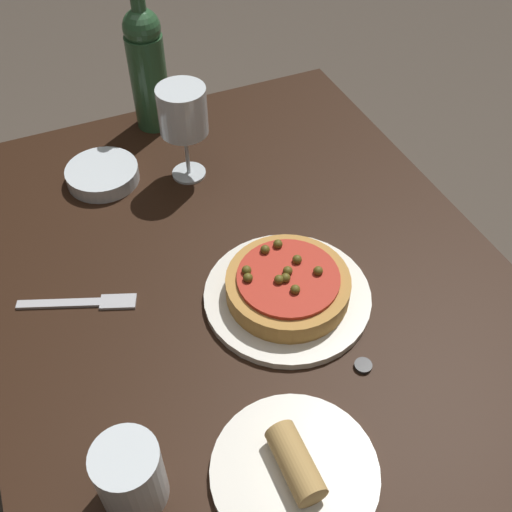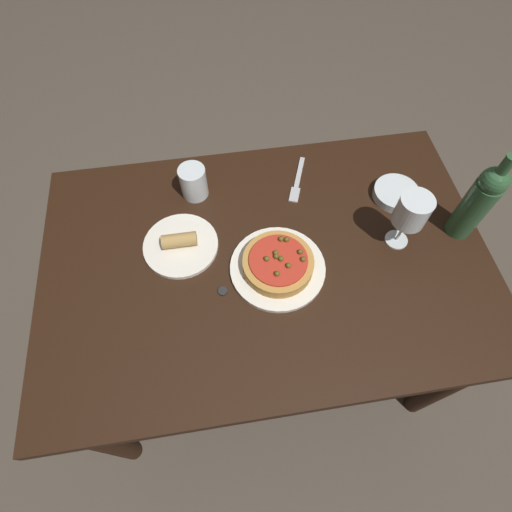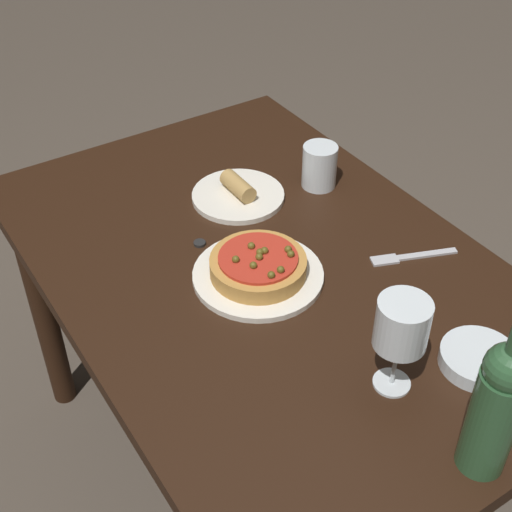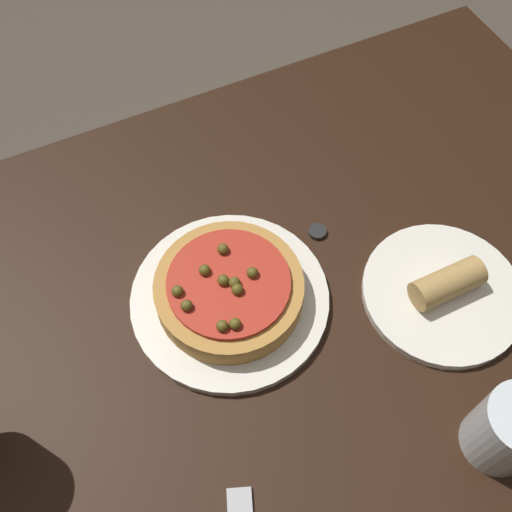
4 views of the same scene
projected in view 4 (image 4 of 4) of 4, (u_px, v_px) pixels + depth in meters
ground_plane at (258, 454)px, 1.33m from camera, size 14.00×14.00×0.00m
dining_table at (259, 350)px, 0.82m from camera, size 1.17×0.78×0.70m
dinner_plate at (230, 299)px, 0.74m from camera, size 0.24×0.24×0.01m
pizza at (229, 289)px, 0.72m from camera, size 0.18×0.18×0.05m
water_cup at (509, 430)px, 0.61m from camera, size 0.08×0.08×0.10m
side_plate at (443, 291)px, 0.74m from camera, size 0.20×0.20×0.05m
bottle_cap at (317, 232)px, 0.79m from camera, size 0.02×0.02×0.01m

